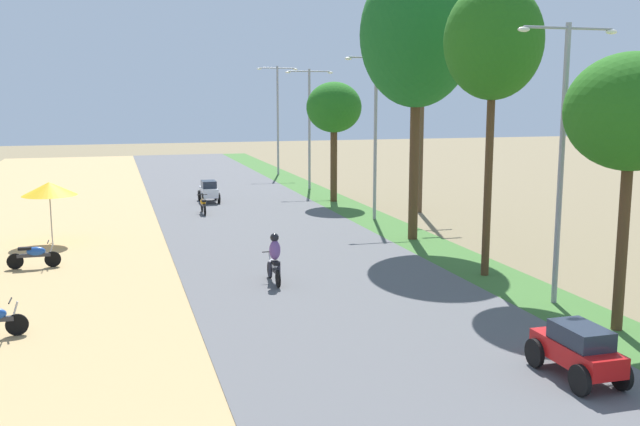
# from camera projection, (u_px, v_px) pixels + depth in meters

# --- Properties ---
(parked_motorbike_fourth) EXTENTS (1.80, 0.54, 0.94)m
(parked_motorbike_fourth) POSITION_uv_depth(u_px,v_px,m) (35.00, 254.00, 25.17)
(parked_motorbike_fourth) COLOR black
(parked_motorbike_fourth) RESTS_ON dirt_shoulder
(vendor_umbrella) EXTENTS (2.20, 2.20, 2.52)m
(vendor_umbrella) POSITION_uv_depth(u_px,v_px,m) (49.00, 189.00, 29.22)
(vendor_umbrella) COLOR #99999E
(vendor_umbrella) RESTS_ON dirt_shoulder
(median_tree_nearest) EXTENTS (3.26, 3.26, 7.08)m
(median_tree_nearest) POSITION_uv_depth(u_px,v_px,m) (631.00, 113.00, 17.72)
(median_tree_nearest) COLOR #4C351E
(median_tree_nearest) RESTS_ON median_strip
(median_tree_second) EXTENTS (3.19, 3.19, 9.62)m
(median_tree_second) POSITION_uv_depth(u_px,v_px,m) (493.00, 43.00, 23.04)
(median_tree_second) COLOR #4C351E
(median_tree_second) RESTS_ON median_strip
(median_tree_third) EXTENTS (4.64, 4.64, 11.40)m
(median_tree_third) POSITION_uv_depth(u_px,v_px,m) (417.00, 35.00, 29.06)
(median_tree_third) COLOR #4C351E
(median_tree_third) RESTS_ON median_strip
(median_tree_fourth) EXTENTS (3.12, 3.12, 6.78)m
(median_tree_fourth) POSITION_uv_depth(u_px,v_px,m) (334.00, 109.00, 40.40)
(median_tree_fourth) COLOR #4C351E
(median_tree_fourth) RESTS_ON median_strip
(streetlamp_near) EXTENTS (3.16, 0.20, 7.99)m
(streetlamp_near) POSITION_uv_depth(u_px,v_px,m) (562.00, 146.00, 20.31)
(streetlamp_near) COLOR gray
(streetlamp_near) RESTS_ON median_strip
(streetlamp_mid) EXTENTS (3.16, 0.20, 7.94)m
(streetlamp_mid) POSITION_uv_depth(u_px,v_px,m) (375.00, 126.00, 34.60)
(streetlamp_mid) COLOR gray
(streetlamp_mid) RESTS_ON median_strip
(streetlamp_far) EXTENTS (3.16, 0.20, 7.69)m
(streetlamp_far) POSITION_uv_depth(u_px,v_px,m) (309.00, 120.00, 46.11)
(streetlamp_far) COLOR gray
(streetlamp_far) RESTS_ON median_strip
(streetlamp_farthest) EXTENTS (3.16, 0.20, 8.22)m
(streetlamp_farthest) POSITION_uv_depth(u_px,v_px,m) (278.00, 113.00, 54.76)
(streetlamp_farthest) COLOR gray
(streetlamp_farthest) RESTS_ON median_strip
(utility_pole_near) EXTENTS (1.80, 0.20, 9.75)m
(utility_pole_near) POSITION_uv_depth(u_px,v_px,m) (422.00, 115.00, 36.86)
(utility_pole_near) COLOR brown
(utility_pole_near) RESTS_ON ground
(utility_pole_far) EXTENTS (1.80, 0.20, 8.14)m
(utility_pole_far) POSITION_uv_depth(u_px,v_px,m) (419.00, 130.00, 37.68)
(utility_pole_far) COLOR brown
(utility_pole_far) RESTS_ON ground
(car_sedan_red) EXTENTS (1.10, 2.26, 1.19)m
(car_sedan_red) POSITION_uv_depth(u_px,v_px,m) (578.00, 349.00, 15.24)
(car_sedan_red) COLOR red
(car_sedan_red) RESTS_ON road_strip
(car_hatchback_white) EXTENTS (1.04, 2.00, 1.23)m
(car_hatchback_white) POSITION_uv_depth(u_px,v_px,m) (209.00, 190.00, 40.68)
(car_hatchback_white) COLOR silver
(car_hatchback_white) RESTS_ON road_strip
(motorbike_foreground_rider) EXTENTS (0.54, 1.80, 1.66)m
(motorbike_foreground_rider) POSITION_uv_depth(u_px,v_px,m) (274.00, 260.00, 23.02)
(motorbike_foreground_rider) COLOR black
(motorbike_foreground_rider) RESTS_ON road_strip
(motorbike_ahead_second) EXTENTS (0.54, 1.80, 0.94)m
(motorbike_ahead_second) POSITION_uv_depth(u_px,v_px,m) (203.00, 204.00, 36.71)
(motorbike_ahead_second) COLOR black
(motorbike_ahead_second) RESTS_ON road_strip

